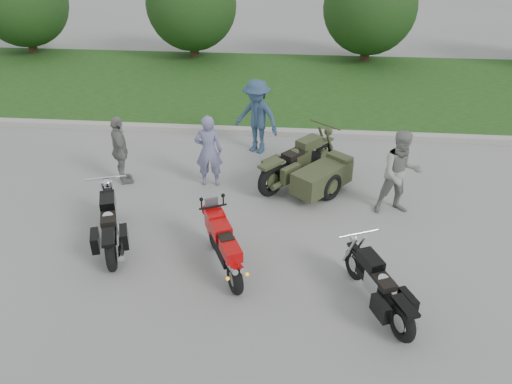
# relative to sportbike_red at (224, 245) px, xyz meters

# --- Properties ---
(ground) EXTENTS (80.00, 80.00, 0.00)m
(ground) POSITION_rel_sportbike_red_xyz_m (-0.27, 0.11, -0.53)
(ground) COLOR #979792
(ground) RESTS_ON ground
(curb) EXTENTS (60.00, 0.30, 0.15)m
(curb) POSITION_rel_sportbike_red_xyz_m (-0.27, 6.11, -0.45)
(curb) COLOR #AAA7A0
(curb) RESTS_ON ground
(grass_strip) EXTENTS (60.00, 8.00, 0.14)m
(grass_strip) POSITION_rel_sportbike_red_xyz_m (-0.27, 10.26, -0.46)
(grass_strip) COLOR #386121
(grass_strip) RESTS_ON ground
(tree_far_left) EXTENTS (3.60, 3.60, 4.00)m
(tree_far_left) POSITION_rel_sportbike_red_xyz_m (-10.27, 13.61, 1.67)
(tree_far_left) COLOR #3F2B1C
(tree_far_left) RESTS_ON ground
(tree_mid_left) EXTENTS (3.60, 3.60, 4.00)m
(tree_mid_left) POSITION_rel_sportbike_red_xyz_m (-3.27, 13.61, 1.67)
(tree_mid_left) COLOR #3F2B1C
(tree_mid_left) RESTS_ON ground
(tree_mid_right) EXTENTS (3.60, 3.60, 4.00)m
(tree_mid_right) POSITION_rel_sportbike_red_xyz_m (3.73, 13.61, 1.67)
(tree_mid_right) COLOR #3F2B1C
(tree_mid_right) RESTS_ON ground
(sportbike_red) EXTENTS (0.93, 1.78, 0.90)m
(sportbike_red) POSITION_rel_sportbike_red_xyz_m (0.00, 0.00, 0.00)
(sportbike_red) COLOR black
(sportbike_red) RESTS_ON ground
(cruiser_left) EXTENTS (0.93, 2.16, 0.86)m
(cruiser_left) POSITION_rel_sportbike_red_xyz_m (-2.23, 0.52, -0.09)
(cruiser_left) COLOR black
(cruiser_left) RESTS_ON ground
(cruiser_right) EXTENTS (0.97, 1.96, 0.80)m
(cruiser_right) POSITION_rel_sportbike_red_xyz_m (2.60, -0.76, -0.12)
(cruiser_right) COLOR black
(cruiser_right) RESTS_ON ground
(cruiser_sidecar) EXTENTS (2.14, 2.37, 0.99)m
(cruiser_sidecar) POSITION_rel_sportbike_red_xyz_m (1.52, 3.02, -0.06)
(cruiser_sidecar) COLOR black
(cruiser_sidecar) RESTS_ON ground
(person_stripe) EXTENTS (0.65, 0.46, 1.70)m
(person_stripe) POSITION_rel_sportbike_red_xyz_m (-0.79, 3.08, 0.32)
(person_stripe) COLOR slate
(person_stripe) RESTS_ON ground
(person_grey) EXTENTS (0.98, 0.82, 1.82)m
(person_grey) POSITION_rel_sportbike_red_xyz_m (3.31, 2.27, 0.38)
(person_grey) COLOR gray
(person_grey) RESTS_ON ground
(person_denim) EXTENTS (1.44, 1.21, 1.93)m
(person_denim) POSITION_rel_sportbike_red_xyz_m (0.12, 4.95, 0.44)
(person_denim) COLOR #304A67
(person_denim) RESTS_ON ground
(person_back) EXTENTS (0.79, 1.02, 1.62)m
(person_back) POSITION_rel_sportbike_red_xyz_m (-2.81, 3.00, 0.28)
(person_back) COLOR gray
(person_back) RESTS_ON ground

